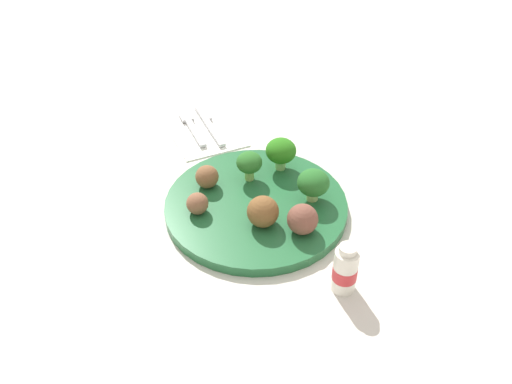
# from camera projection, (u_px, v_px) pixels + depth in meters

# --- Properties ---
(ground_plane) EXTENTS (4.00, 4.00, 0.00)m
(ground_plane) POSITION_uv_depth(u_px,v_px,m) (256.00, 210.00, 0.88)
(ground_plane) COLOR silver
(plate) EXTENTS (0.28, 0.28, 0.02)m
(plate) POSITION_uv_depth(u_px,v_px,m) (256.00, 206.00, 0.87)
(plate) COLOR #236638
(plate) RESTS_ON ground_plane
(broccoli_floret_mid_right) EXTENTS (0.05, 0.05, 0.05)m
(broccoli_floret_mid_right) POSITION_uv_depth(u_px,v_px,m) (281.00, 151.00, 0.91)
(broccoli_floret_mid_right) COLOR #97CF7A
(broccoli_floret_mid_right) RESTS_ON plate
(broccoli_floret_center) EXTENTS (0.04, 0.04, 0.05)m
(broccoli_floret_center) POSITION_uv_depth(u_px,v_px,m) (249.00, 163.00, 0.89)
(broccoli_floret_center) COLOR #98CB67
(broccoli_floret_center) RESTS_ON plate
(broccoli_floret_far_rim) EXTENTS (0.05, 0.05, 0.05)m
(broccoli_floret_far_rim) POSITION_uv_depth(u_px,v_px,m) (313.00, 183.00, 0.85)
(broccoli_floret_far_rim) COLOR #AAC775
(broccoli_floret_far_rim) RESTS_ON plate
(meatball_front_right) EXTENTS (0.04, 0.04, 0.04)m
(meatball_front_right) POSITION_uv_depth(u_px,v_px,m) (303.00, 219.00, 0.80)
(meatball_front_right) COLOR brown
(meatball_front_right) RESTS_ON plate
(meatball_back_left) EXTENTS (0.04, 0.04, 0.04)m
(meatball_back_left) POSITION_uv_depth(u_px,v_px,m) (207.00, 177.00, 0.89)
(meatball_back_left) COLOR brown
(meatball_back_left) RESTS_ON plate
(meatball_mid_left) EXTENTS (0.03, 0.03, 0.03)m
(meatball_mid_left) POSITION_uv_depth(u_px,v_px,m) (197.00, 203.00, 0.84)
(meatball_mid_left) COLOR brown
(meatball_mid_left) RESTS_ON plate
(meatball_mid_right) EXTENTS (0.05, 0.05, 0.05)m
(meatball_mid_right) POSITION_uv_depth(u_px,v_px,m) (263.00, 212.00, 0.81)
(meatball_mid_right) COLOR brown
(meatball_mid_right) RESTS_ON plate
(napkin) EXTENTS (0.18, 0.13, 0.01)m
(napkin) POSITION_uv_depth(u_px,v_px,m) (203.00, 129.00, 1.05)
(napkin) COLOR white
(napkin) RESTS_ON ground_plane
(fork) EXTENTS (0.12, 0.02, 0.01)m
(fork) POSITION_uv_depth(u_px,v_px,m) (192.00, 127.00, 1.05)
(fork) COLOR silver
(fork) RESTS_ON napkin
(knife) EXTENTS (0.15, 0.02, 0.01)m
(knife) POSITION_uv_depth(u_px,v_px,m) (210.00, 123.00, 1.06)
(knife) COLOR silver
(knife) RESTS_ON napkin
(yogurt_bottle) EXTENTS (0.03, 0.03, 0.08)m
(yogurt_bottle) POSITION_uv_depth(u_px,v_px,m) (345.00, 270.00, 0.73)
(yogurt_bottle) COLOR white
(yogurt_bottle) RESTS_ON ground_plane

